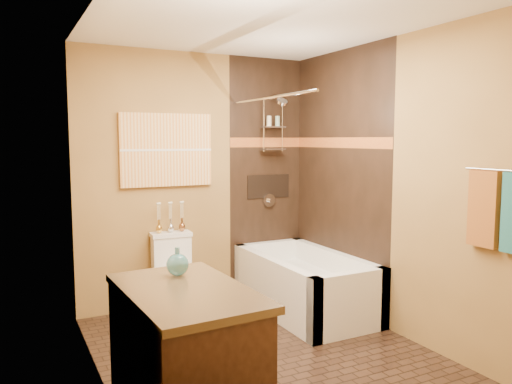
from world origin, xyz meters
TOP-DOWN VIEW (x-y plane):
  - floor at (0.00, 0.00)m, footprint 3.00×3.00m
  - wall_left at (-1.20, 0.00)m, footprint 0.02×3.00m
  - wall_right at (1.20, 0.00)m, footprint 0.02×3.00m
  - wall_back at (0.00, 1.50)m, footprint 2.40×0.02m
  - wall_front at (0.00, -1.50)m, footprint 2.40×0.02m
  - ceiling at (0.00, 0.00)m, footprint 3.00×3.00m
  - alcove_tile_back at (0.78, 1.49)m, footprint 0.85×0.01m
  - alcove_tile_right at (1.19, 0.75)m, footprint 0.01×1.50m
  - mosaic_band_back at (0.78, 1.48)m, footprint 0.85×0.01m
  - mosaic_band_right at (1.18, 0.75)m, footprint 0.01×1.50m
  - alcove_niche at (0.80, 1.48)m, footprint 0.50×0.01m
  - shower_fixtures at (0.80, 1.38)m, footprint 0.24×0.33m
  - curtain_rod at (0.40, 0.75)m, footprint 0.03×1.55m
  - towel_bar at (1.15, -1.05)m, footprint 0.02×0.55m
  - towel_rust at (1.16, -0.92)m, footprint 0.05×0.22m
  - sunset_painting at (-0.32, 1.48)m, footprint 0.90×0.04m
  - vanity_mirror at (-1.19, -0.77)m, footprint 0.01×1.00m
  - bathtub at (0.80, 0.75)m, footprint 0.80×1.50m
  - toilet at (-0.32, 1.22)m, footprint 0.40×0.58m
  - vanity at (-0.92, -0.77)m, footprint 0.65×1.01m
  - teal_bottle at (-0.87, -0.51)m, footprint 0.14×0.14m
  - bud_vases at (-0.32, 1.39)m, footprint 0.29×0.06m

SIDE VIEW (x-z plane):
  - floor at x=0.00m, z-range 0.00..0.00m
  - bathtub at x=0.80m, z-range -0.05..0.50m
  - toilet at x=-0.32m, z-range 0.00..0.76m
  - vanity at x=-0.92m, z-range 0.00..0.87m
  - bud_vases at x=-0.32m, z-range 0.77..1.06m
  - teal_bottle at x=-0.87m, z-range 0.85..1.05m
  - alcove_niche at x=0.80m, z-range 1.02..1.27m
  - towel_rust at x=1.16m, z-range 0.92..1.44m
  - wall_left at x=-1.20m, z-range 0.00..2.50m
  - wall_right at x=1.20m, z-range 0.00..2.50m
  - wall_back at x=0.00m, z-range 0.00..2.50m
  - wall_front at x=0.00m, z-range 0.00..2.50m
  - alcove_tile_back at x=0.78m, z-range 0.00..2.50m
  - alcove_tile_right at x=1.19m, z-range 0.00..2.50m
  - towel_bar at x=1.15m, z-range 1.44..1.46m
  - vanity_mirror at x=-1.19m, z-range 1.05..1.95m
  - sunset_painting at x=-0.32m, z-range 1.20..1.90m
  - mosaic_band_back at x=0.78m, z-range 1.57..1.67m
  - mosaic_band_right at x=1.18m, z-range 1.57..1.67m
  - shower_fixtures at x=0.80m, z-range 1.08..2.25m
  - curtain_rod at x=0.40m, z-range 2.01..2.03m
  - ceiling at x=0.00m, z-range 2.50..2.50m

